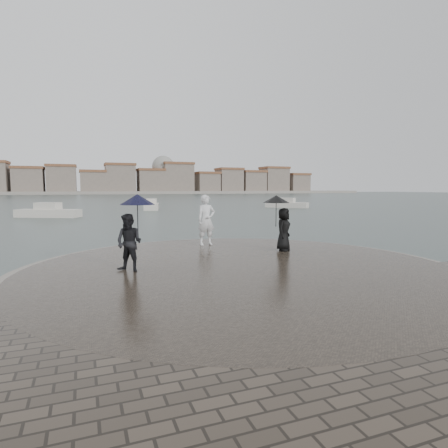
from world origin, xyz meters
name	(u,v)px	position (x,y,z in m)	size (l,w,h in m)	color
ground	(311,320)	(0.00, 0.00, 0.00)	(400.00, 400.00, 0.00)	#2B3835
kerb_ring	(240,274)	(0.00, 3.50, 0.16)	(12.50, 12.50, 0.32)	gray
quay_tip	(240,273)	(0.00, 3.50, 0.18)	(11.90, 11.90, 0.36)	#2D261E
statue	(206,220)	(0.36, 7.71, 1.33)	(0.71, 0.46, 1.94)	white
visitor_left	(131,231)	(-2.90, 4.05, 1.44)	(1.19, 1.03, 2.04)	black
visitor_right	(281,220)	(2.41, 5.50, 1.44)	(1.15, 1.00, 1.95)	black
far_skyline	(77,181)	(-6.29, 160.71, 5.61)	(260.00, 20.00, 37.00)	gray
boats	(177,207)	(5.86, 35.44, 0.38)	(33.22, 13.73, 1.50)	beige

